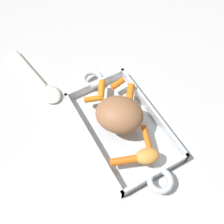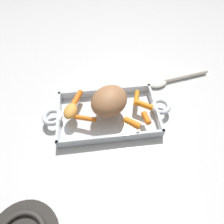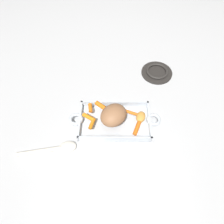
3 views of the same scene
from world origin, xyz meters
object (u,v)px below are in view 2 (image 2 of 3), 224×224
Objects in this scene: baby_carrot_short at (144,106)px; baby_carrot_northeast at (132,123)px; baby_carrot_southwest at (77,99)px; potato_golden_large at (71,110)px; pork_roast at (109,101)px; baby_carrot_southeast at (146,118)px; baby_carrot_northwest at (137,98)px; roasting_dish at (108,115)px; serving_spoon at (170,79)px; baby_carrot_center_right at (85,118)px.

baby_carrot_northeast reaches higher than baby_carrot_short.
potato_golden_large is (0.02, 0.05, 0.00)m from baby_carrot_southwest.
pork_roast is 0.12m from baby_carrot_short.
baby_carrot_southeast is (0.00, 0.05, -0.00)m from baby_carrot_short.
pork_roast is 2.29× the size of baby_carrot_northwest.
roasting_dish is 10.03× the size of baby_carrot_southeast.
baby_carrot_northeast is 0.21× the size of serving_spoon.
roasting_dish is at bearing 151.94° from baby_carrot_southwest.
baby_carrot_northeast is at bearing 15.87° from baby_carrot_southeast.
baby_carrot_short is 0.05m from baby_carrot_southeast.
baby_carrot_southwest is 0.22m from baby_carrot_short.
serving_spoon is at bearing -127.30° from baby_carrot_southeast.
serving_spoon is (-0.16, -0.11, -0.04)m from baby_carrot_northwest.
baby_carrot_southwest is 1.31× the size of baby_carrot_northwest.
baby_carrot_southwest is 0.28× the size of serving_spoon.
pork_roast is 0.12m from potato_golden_large.
baby_carrot_northeast is at bearing 36.76° from serving_spoon.
roasting_dish is at bearing -1.59° from baby_carrot_short.
baby_carrot_southwest is 0.23m from baby_carrot_southeast.
pork_roast reaches higher than potato_golden_large.
baby_carrot_southwest is at bearing -23.52° from pork_roast.
serving_spoon is (-0.35, -0.09, -0.04)m from baby_carrot_southwest.
baby_carrot_short is (-0.22, 0.06, -0.00)m from baby_carrot_southwest.
baby_carrot_southwest is 1.04× the size of baby_carrot_center_right.
potato_golden_large reaches higher than roasting_dish.
baby_carrot_northeast is (-0.16, 0.12, 0.00)m from baby_carrot_southwest.
baby_carrot_southwest is (0.10, -0.05, -0.03)m from pork_roast.
baby_carrot_northwest is (-0.17, -0.06, 0.00)m from baby_carrot_center_right.
baby_carrot_center_right reaches higher than roasting_dish.
baby_carrot_southwest reaches higher than baby_carrot_short.
pork_roast is 0.10m from baby_carrot_northeast.
baby_carrot_southwest is at bearing -28.06° from roasting_dish.
roasting_dish is 0.13m from baby_carrot_southeast.
roasting_dish is 7.15× the size of baby_carrot_short.
baby_carrot_short is 0.08m from baby_carrot_northeast.
baby_carrot_southwest is 1.21× the size of baby_carrot_short.
baby_carrot_southwest is 0.20m from baby_carrot_northwest.
potato_golden_large is (0.23, -0.01, 0.00)m from baby_carrot_short.
baby_carrot_center_right is at bearing 24.13° from pork_roast.
baby_carrot_center_right is 0.14m from baby_carrot_northeast.
roasting_dish is at bearing -158.75° from baby_carrot_center_right.
baby_carrot_center_right is at bearing 21.25° from roasting_dish.
pork_roast reaches higher than baby_carrot_northeast.
potato_golden_large is at bearing 68.65° from baby_carrot_southwest.
baby_carrot_southeast is 0.16× the size of serving_spoon.
potato_golden_large is at bearing 9.80° from serving_spoon.
roasting_dish is 7.76× the size of baby_carrot_northwest.
roasting_dish is 0.12m from baby_carrot_southwest.
pork_roast reaches higher than baby_carrot_southwest.
baby_carrot_northeast reaches higher than baby_carrot_center_right.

